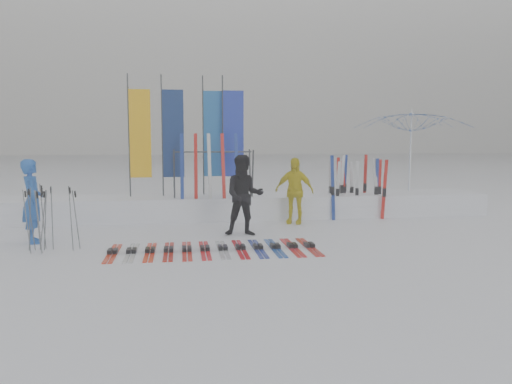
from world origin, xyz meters
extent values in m
plane|color=white|center=(0.00, 0.00, 0.00)|extent=(120.00, 120.00, 0.00)
cube|color=white|center=(0.00, 4.60, 0.30)|extent=(14.00, 1.60, 0.60)
imported|color=blue|center=(-4.35, 1.88, 0.86)|extent=(0.58, 0.72, 1.71)
imported|color=black|center=(0.00, 2.02, 0.88)|extent=(0.92, 0.75, 1.77)
imported|color=yellow|center=(1.44, 3.37, 0.83)|extent=(1.05, 0.79, 1.65)
imported|color=white|center=(5.29, 4.92, 1.51)|extent=(3.58, 3.64, 3.01)
cube|color=red|center=(-2.63, 0.61, 0.04)|extent=(0.17, 1.56, 0.07)
cube|color=#BABDC2|center=(-2.29, 0.61, 0.04)|extent=(0.17, 1.63, 0.07)
cube|color=red|center=(-1.95, 0.61, 0.04)|extent=(0.17, 1.59, 0.07)
cube|color=#B21A0E|center=(-1.61, 0.61, 0.04)|extent=(0.17, 1.60, 0.07)
cube|color=red|center=(-1.27, 0.61, 0.04)|extent=(0.17, 1.63, 0.07)
cube|color=red|center=(-0.93, 0.61, 0.04)|extent=(0.17, 1.61, 0.07)
cube|color=#B1B4B8|center=(-0.59, 0.61, 0.04)|extent=(0.17, 1.61, 0.07)
cube|color=red|center=(-0.25, 0.61, 0.04)|extent=(0.17, 1.66, 0.07)
cube|color=navy|center=(0.09, 0.61, 0.04)|extent=(0.17, 1.64, 0.07)
cube|color=#163F9A|center=(0.43, 0.61, 0.04)|extent=(0.17, 1.66, 0.07)
cube|color=red|center=(0.77, 0.61, 0.04)|extent=(0.17, 1.67, 0.07)
cube|color=#B2150E|center=(1.11, 0.61, 0.04)|extent=(0.17, 1.65, 0.07)
cylinder|color=#595B60|center=(-3.80, 1.11, 0.62)|extent=(0.05, 0.12, 1.24)
cylinder|color=#595B60|center=(-4.10, 1.26, 0.57)|extent=(0.11, 0.13, 1.14)
cylinder|color=#595B60|center=(-3.44, 1.03, 0.62)|extent=(0.08, 0.13, 1.23)
cylinder|color=#595B60|center=(-3.36, 1.12, 0.57)|extent=(0.11, 0.05, 1.14)
cylinder|color=#595B60|center=(-4.18, 1.12, 0.59)|extent=(0.11, 0.04, 1.17)
cylinder|color=#595B60|center=(-3.91, 1.06, 0.58)|extent=(0.12, 0.08, 1.15)
cylinder|color=#595B60|center=(-4.19, 0.89, 0.60)|extent=(0.13, 0.09, 1.19)
cylinder|color=#595B60|center=(-4.19, 1.06, 0.61)|extent=(0.12, 0.10, 1.21)
cylinder|color=#595B60|center=(-3.97, 0.85, 0.58)|extent=(0.10, 0.08, 1.17)
cylinder|color=#595B60|center=(-3.99, 1.21, 0.57)|extent=(0.15, 0.10, 1.14)
cylinder|color=#595B60|center=(-4.00, 1.26, 0.63)|extent=(0.09, 0.05, 1.26)
cylinder|color=#383A3F|center=(-2.69, 4.72, 2.20)|extent=(0.04, 0.04, 3.20)
cube|color=#FFB80D|center=(-2.40, 4.72, 2.25)|extent=(0.55, 0.03, 2.30)
cylinder|color=#383A3F|center=(-1.83, 4.72, 2.20)|extent=(0.04, 0.04, 3.20)
cube|color=navy|center=(-1.54, 4.72, 2.25)|extent=(0.55, 0.03, 2.30)
cylinder|color=#383A3F|center=(-0.75, 4.91, 2.20)|extent=(0.04, 0.04, 3.20)
cube|color=#175DAD|center=(-0.46, 4.91, 2.25)|extent=(0.55, 0.03, 2.30)
cylinder|color=#383A3F|center=(-0.23, 4.75, 2.20)|extent=(0.04, 0.04, 3.20)
cube|color=#172CAD|center=(0.06, 4.75, 2.25)|extent=(0.55, 0.03, 2.30)
cylinder|color=#383A3F|center=(-1.53, 3.95, 1.23)|extent=(0.04, 0.30, 1.23)
cylinder|color=#383A3F|center=(-1.53, 4.45, 1.23)|extent=(0.04, 0.30, 1.23)
cylinder|color=#383A3F|center=(0.47, 3.95, 1.23)|extent=(0.04, 0.30, 1.23)
cylinder|color=#383A3F|center=(0.47, 4.45, 1.23)|extent=(0.04, 0.30, 1.23)
cylinder|color=#383A3F|center=(-0.53, 4.20, 1.78)|extent=(2.00, 0.04, 0.04)
cube|color=red|center=(3.93, 3.66, 0.79)|extent=(0.09, 0.04, 1.58)
cube|color=red|center=(3.77, 4.66, 0.84)|extent=(0.09, 0.03, 1.68)
cube|color=navy|center=(3.92, 4.15, 0.79)|extent=(0.09, 0.04, 1.59)
cube|color=red|center=(4.05, 4.27, 0.78)|extent=(0.09, 0.03, 1.55)
cube|color=red|center=(3.16, 4.65, 0.75)|extent=(0.09, 0.03, 1.50)
cube|color=navy|center=(3.19, 4.69, 0.84)|extent=(0.09, 0.04, 1.67)
cube|color=silver|center=(2.77, 4.67, 0.76)|extent=(0.09, 0.04, 1.52)
cube|color=silver|center=(3.89, 4.11, 0.80)|extent=(0.09, 0.03, 1.60)
cube|color=silver|center=(2.95, 4.24, 0.84)|extent=(0.09, 0.03, 1.69)
cube|color=red|center=(2.89, 4.34, 0.80)|extent=(0.09, 0.04, 1.61)
cube|color=silver|center=(3.33, 4.07, 0.76)|extent=(0.09, 0.04, 1.52)
cube|color=silver|center=(3.41, 4.72, 0.73)|extent=(0.09, 0.04, 1.47)
cube|color=navy|center=(2.56, 3.77, 0.84)|extent=(0.09, 0.04, 1.69)
cube|color=silver|center=(2.76, 4.00, 0.76)|extent=(0.09, 0.03, 1.52)
camera|label=1|loc=(-1.36, -8.73, 2.12)|focal=35.00mm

